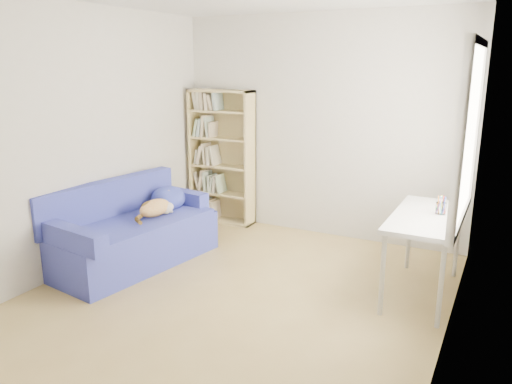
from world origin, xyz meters
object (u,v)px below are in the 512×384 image
at_px(bookshelf, 222,162).
at_px(pen_cup, 441,207).
at_px(desk, 426,223).
at_px(sofa, 133,232).

distance_m(bookshelf, pen_cup, 2.97).
xyz_separation_m(bookshelf, desk, (2.71, -1.03, -0.11)).
xyz_separation_m(desk, pen_cup, (0.10, 0.08, 0.14)).
distance_m(desk, pen_cup, 0.19).
bearing_deg(bookshelf, sofa, -93.64).
bearing_deg(desk, sofa, -168.11).
xyz_separation_m(sofa, bookshelf, (0.10, 1.63, 0.46)).
distance_m(bookshelf, desk, 2.90).
distance_m(sofa, bookshelf, 1.69).
relative_size(bookshelf, pen_cup, 10.08).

